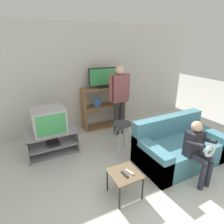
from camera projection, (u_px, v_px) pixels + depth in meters
name	position (u px, v px, depth m)	size (l,w,h in m)	color
ground_plane	(181.00, 220.00, 2.43)	(18.00, 18.00, 0.00)	beige
wall_back	(87.00, 78.00, 4.76)	(6.40, 0.06, 2.60)	beige
tv_stand	(52.00, 142.00, 3.86)	(1.01, 0.59, 0.47)	#939399
television_main	(49.00, 120.00, 3.69)	(0.62, 0.55, 0.49)	#B2B2B7
media_shelf	(103.00, 107.00, 4.95)	(1.14, 0.37, 1.07)	#8E6642
television_flat	(103.00, 78.00, 4.68)	(0.74, 0.20, 0.50)	black
folding_stool	(122.00, 129.00, 3.68)	(0.41, 0.43, 0.69)	#B7B7BC
snack_table	(125.00, 176.00, 2.71)	(0.43, 0.43, 0.40)	brown
remote_control_black	(125.00, 174.00, 2.65)	(0.04, 0.14, 0.02)	#232328
remote_control_white	(129.00, 172.00, 2.70)	(0.04, 0.14, 0.02)	silver
couch	(178.00, 147.00, 3.56)	(1.59, 0.90, 0.82)	teal
person_standing_adult	(120.00, 94.00, 4.35)	(0.53, 0.20, 1.69)	#2D2D33
person_seated_child	(198.00, 147.00, 2.95)	(0.33, 0.43, 1.03)	#2D2D38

